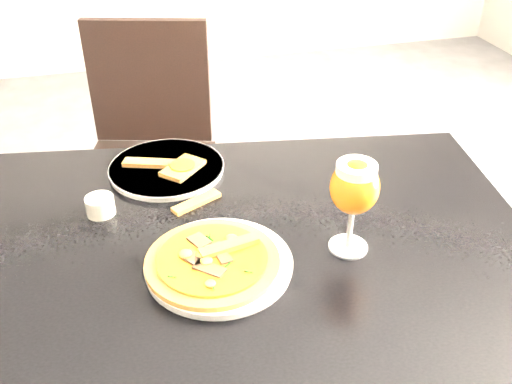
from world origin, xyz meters
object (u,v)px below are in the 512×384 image
object	(u,v)px
beer_glass	(355,188)
dining_table	(236,273)
chair_far	(149,153)
pizza	(213,260)

from	to	relation	value
beer_glass	dining_table	bearing A→B (deg)	157.88
beer_glass	chair_far	bearing A→B (deg)	109.25
chair_far	pizza	size ratio (longest dim) A/B	3.71
dining_table	chair_far	bearing A→B (deg)	106.62
pizza	beer_glass	size ratio (longest dim) A/B	1.29
dining_table	chair_far	xyz separation A→B (m)	(-0.11, 0.84, -0.15)
dining_table	pizza	distance (m)	0.15
dining_table	pizza	size ratio (longest dim) A/B	5.27
chair_far	pizza	distance (m)	0.96
pizza	beer_glass	bearing A→B (deg)	-0.43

